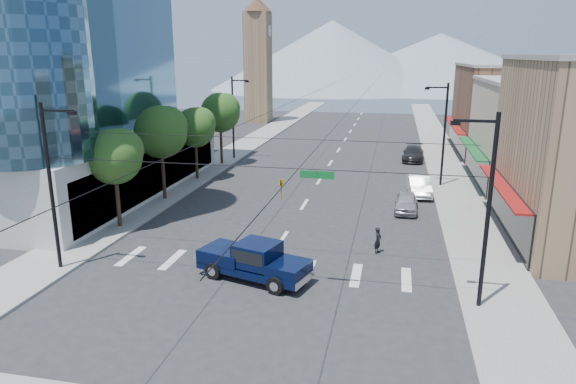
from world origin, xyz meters
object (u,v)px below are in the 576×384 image
Objects in this scene: pickup_truck at (254,260)px; pedestrian at (378,240)px; parked_car_mid at (419,186)px; parked_car_near at (406,202)px; parked_car_far at (413,153)px.

pickup_truck is 7.93m from pedestrian.
pickup_truck is 4.02× the size of pedestrian.
parked_car_mid reaches higher than pedestrian.
pickup_truck is 20.79m from parked_car_mid.
pedestrian is at bearing -106.31° from parked_car_mid.
pedestrian is at bearing 55.67° from pickup_truck.
pickup_truck is 1.53× the size of parked_car_near.
pedestrian is 8.95m from parked_car_near.
pickup_truck is 1.17× the size of parked_car_far.
parked_car_near is (1.74, 8.78, -0.08)m from pedestrian.
pickup_truck is at bearing 149.61° from pedestrian.
parked_car_near is at bearing 76.87° from pickup_truck.
pedestrian is 14.05m from parked_car_mid.
parked_car_near is 19.61m from parked_car_far.
pedestrian reaches higher than parked_car_near.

